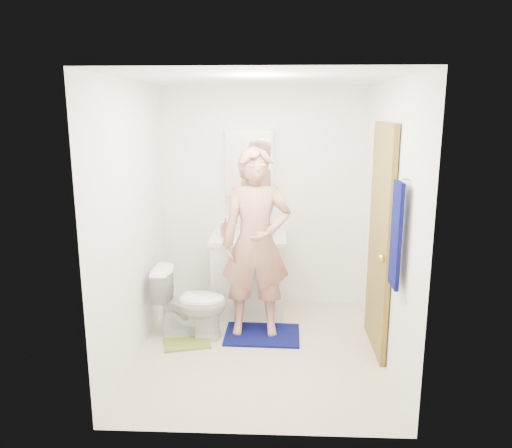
{
  "coord_description": "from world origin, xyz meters",
  "views": [
    {
      "loc": [
        0.15,
        -4.18,
        2.15
      ],
      "look_at": [
        -0.04,
        0.25,
        1.13
      ],
      "focal_mm": 35.0,
      "sensor_mm": 36.0,
      "label": 1
    }
  ],
  "objects": [
    {
      "name": "floor",
      "position": [
        0.0,
        0.0,
        -0.01
      ],
      "size": [
        2.2,
        2.4,
        0.02
      ],
      "primitive_type": "cube",
      "color": "beige",
      "rests_on": "ground"
    },
    {
      "name": "ceiling",
      "position": [
        0.0,
        0.0,
        2.41
      ],
      "size": [
        2.2,
        2.4,
        0.02
      ],
      "primitive_type": "cube",
      "color": "white",
      "rests_on": "ground"
    },
    {
      "name": "wall_back",
      "position": [
        0.0,
        1.21,
        1.2
      ],
      "size": [
        2.2,
        0.02,
        2.4
      ],
      "primitive_type": "cube",
      "color": "white",
      "rests_on": "ground"
    },
    {
      "name": "wall_front",
      "position": [
        0.0,
        -1.21,
        1.2
      ],
      "size": [
        2.2,
        0.02,
        2.4
      ],
      "primitive_type": "cube",
      "color": "white",
      "rests_on": "ground"
    },
    {
      "name": "wall_left",
      "position": [
        -1.11,
        0.0,
        1.2
      ],
      "size": [
        0.02,
        2.4,
        2.4
      ],
      "primitive_type": "cube",
      "color": "white",
      "rests_on": "ground"
    },
    {
      "name": "wall_right",
      "position": [
        1.11,
        0.0,
        1.2
      ],
      "size": [
        0.02,
        2.4,
        2.4
      ],
      "primitive_type": "cube",
      "color": "white",
      "rests_on": "ground"
    },
    {
      "name": "vanity_cabinet",
      "position": [
        -0.15,
        0.91,
        0.4
      ],
      "size": [
        0.75,
        0.55,
        0.8
      ],
      "primitive_type": "cube",
      "color": "white",
      "rests_on": "floor"
    },
    {
      "name": "countertop",
      "position": [
        -0.15,
        0.91,
        0.83
      ],
      "size": [
        0.79,
        0.59,
        0.05
      ],
      "primitive_type": "cube",
      "color": "white",
      "rests_on": "vanity_cabinet"
    },
    {
      "name": "sink_basin",
      "position": [
        -0.15,
        0.91,
        0.84
      ],
      "size": [
        0.4,
        0.4,
        0.03
      ],
      "primitive_type": "cylinder",
      "color": "white",
      "rests_on": "countertop"
    },
    {
      "name": "faucet",
      "position": [
        -0.15,
        1.09,
        0.91
      ],
      "size": [
        0.03,
        0.03,
        0.12
      ],
      "primitive_type": "cylinder",
      "color": "silver",
      "rests_on": "countertop"
    },
    {
      "name": "medicine_cabinet",
      "position": [
        -0.15,
        1.14,
        1.6
      ],
      "size": [
        0.5,
        0.12,
        0.7
      ],
      "primitive_type": "cube",
      "color": "white",
      "rests_on": "wall_back"
    },
    {
      "name": "mirror_panel",
      "position": [
        -0.15,
        1.08,
        1.6
      ],
      "size": [
        0.46,
        0.01,
        0.66
      ],
      "primitive_type": "cube",
      "color": "white",
      "rests_on": "wall_back"
    },
    {
      "name": "door",
      "position": [
        1.07,
        0.15,
        1.02
      ],
      "size": [
        0.05,
        0.8,
        2.05
      ],
      "primitive_type": "cube",
      "color": "olive",
      "rests_on": "ground"
    },
    {
      "name": "door_knob",
      "position": [
        1.03,
        -0.17,
        0.95
      ],
      "size": [
        0.07,
        0.07,
        0.07
      ],
      "primitive_type": "sphere",
      "color": "gold",
      "rests_on": "door"
    },
    {
      "name": "towel",
      "position": [
        1.03,
        -0.57,
        1.25
      ],
      "size": [
        0.03,
        0.24,
        0.8
      ],
      "primitive_type": "cube",
      "color": "#080C4F",
      "rests_on": "wall_right"
    },
    {
      "name": "towel_hook",
      "position": [
        1.07,
        -0.57,
        1.67
      ],
      "size": [
        0.06,
        0.02,
        0.02
      ],
      "primitive_type": "cylinder",
      "rotation": [
        0.0,
        1.57,
        0.0
      ],
      "color": "silver",
      "rests_on": "wall_right"
    },
    {
      "name": "toilet",
      "position": [
        -0.67,
        0.29,
        0.35
      ],
      "size": [
        0.68,
        0.39,
        0.7
      ],
      "primitive_type": "imported",
      "rotation": [
        0.0,
        0.0,
        1.57
      ],
      "color": "white",
      "rests_on": "floor"
    },
    {
      "name": "bath_mat",
      "position": [
        0.02,
        0.32,
        0.01
      ],
      "size": [
        0.74,
        0.53,
        0.02
      ],
      "primitive_type": "cube",
      "rotation": [
        0.0,
        0.0,
        -0.03
      ],
      "color": "#080C4F",
      "rests_on": "floor"
    },
    {
      "name": "green_rug",
      "position": [
        -0.7,
        0.14,
        0.01
      ],
      "size": [
        0.51,
        0.46,
        0.02
      ],
      "primitive_type": "cube",
      "rotation": [
        0.0,
        0.0,
        0.26
      ],
      "color": "olive",
      "rests_on": "floor"
    },
    {
      "name": "soap_dispenser",
      "position": [
        -0.39,
        0.88,
        0.95
      ],
      "size": [
        0.12,
        0.12,
        0.2
      ],
      "primitive_type": "imported",
      "rotation": [
        0.0,
        0.0,
        0.34
      ],
      "color": "#BB575A",
      "rests_on": "countertop"
    },
    {
      "name": "toothbrush_cup",
      "position": [
        0.07,
        1.0,
        0.9
      ],
      "size": [
        0.16,
        0.16,
        0.1
      ],
      "primitive_type": "imported",
      "rotation": [
        0.0,
        0.0,
        0.3
      ],
      "color": "#603A7F",
      "rests_on": "countertop"
    },
    {
      "name": "man",
      "position": [
        -0.05,
        0.37,
        0.92
      ],
      "size": [
        0.68,
        0.46,
        1.8
      ],
      "primitive_type": "imported",
      "rotation": [
        0.0,
        0.0,
        0.05
      ],
      "color": "tan",
      "rests_on": "bath_mat"
    }
  ]
}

